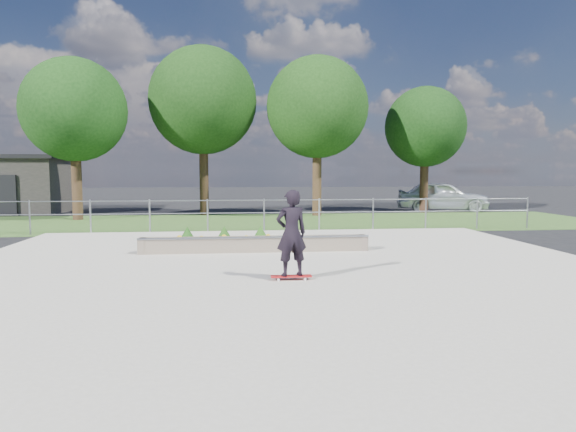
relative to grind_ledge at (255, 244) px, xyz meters
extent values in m
plane|color=black|center=(0.54, -2.65, -0.26)|extent=(120.00, 120.00, 0.00)
cube|color=#325321|center=(0.54, 8.35, -0.25)|extent=(30.00, 8.00, 0.02)
cube|color=#ADA89A|center=(0.54, -2.65, -0.23)|extent=(15.00, 15.00, 0.06)
cylinder|color=gray|center=(-7.46, 4.85, 0.34)|extent=(0.06, 0.06, 1.20)
cylinder|color=#94979C|center=(-5.46, 4.85, 0.34)|extent=(0.06, 0.06, 1.20)
cylinder|color=#94989D|center=(-3.46, 4.85, 0.34)|extent=(0.06, 0.06, 1.20)
cylinder|color=gray|center=(-1.46, 4.85, 0.34)|extent=(0.06, 0.06, 1.20)
cylinder|color=gray|center=(0.54, 4.85, 0.34)|extent=(0.06, 0.06, 1.20)
cylinder|color=#9B9EA3|center=(2.54, 4.85, 0.34)|extent=(0.06, 0.06, 1.20)
cylinder|color=gray|center=(4.54, 4.85, 0.34)|extent=(0.06, 0.06, 1.20)
cylinder|color=gray|center=(6.54, 4.85, 0.34)|extent=(0.06, 0.06, 1.20)
cylinder|color=gray|center=(8.54, 4.85, 0.34)|extent=(0.06, 0.06, 1.20)
cylinder|color=gray|center=(10.54, 4.85, 0.34)|extent=(0.06, 0.06, 1.20)
cylinder|color=gray|center=(0.54, 4.85, 0.89)|extent=(20.00, 0.04, 0.04)
cylinder|color=#92959A|center=(0.54, 4.85, 0.44)|extent=(20.00, 0.04, 0.04)
cube|color=black|center=(-11.46, 12.80, 0.74)|extent=(0.90, 0.10, 2.00)
cylinder|color=#352115|center=(-7.46, 10.35, 1.20)|extent=(0.44, 0.44, 2.93)
sphere|color=black|center=(-7.46, 10.35, 4.61)|extent=(4.55, 4.55, 4.55)
cylinder|color=black|center=(-1.96, 12.35, 1.42)|extent=(0.44, 0.44, 3.38)
sphere|color=black|center=(-1.96, 12.35, 5.36)|extent=(5.25, 5.25, 5.25)
cylinder|color=#362315|center=(3.54, 11.35, 1.31)|extent=(0.44, 0.44, 3.15)
sphere|color=black|center=(3.54, 11.35, 4.99)|extent=(4.90, 4.90, 4.90)
cylinder|color=#321D14|center=(9.54, 12.85, 1.09)|extent=(0.44, 0.44, 2.70)
sphere|color=black|center=(9.54, 12.85, 4.24)|extent=(4.20, 4.20, 4.20)
cube|color=#6B5D4F|center=(0.00, 0.00, 0.00)|extent=(6.00, 0.40, 0.40)
cylinder|color=gray|center=(0.00, -0.20, 0.20)|extent=(6.00, 0.06, 0.06)
cube|color=#695B4E|center=(-2.90, 0.00, 0.00)|extent=(0.15, 0.42, 0.40)
cube|color=#6A594E|center=(2.90, 0.00, 0.00)|extent=(0.15, 0.42, 0.40)
cube|color=black|center=(-0.82, 0.46, -0.08)|extent=(3.00, 1.20, 0.25)
sphere|color=yellow|center=(-2.02, 0.56, 0.13)|extent=(0.14, 0.14, 0.14)
sphere|color=gold|center=(-1.42, 0.36, 0.13)|extent=(0.14, 0.14, 0.14)
sphere|color=yellow|center=(-0.82, 0.56, 0.13)|extent=(0.14, 0.14, 0.14)
sphere|color=gold|center=(-0.22, 0.36, 0.13)|extent=(0.14, 0.14, 0.14)
sphere|color=yellow|center=(0.38, 0.56, 0.13)|extent=(0.14, 0.14, 0.14)
cone|color=#184313|center=(-1.82, 0.71, 0.23)|extent=(0.44, 0.44, 0.36)
cone|color=#1E4914|center=(-0.82, 0.71, 0.23)|extent=(0.44, 0.44, 0.36)
cone|color=#204F16|center=(0.18, 0.71, 0.23)|extent=(0.44, 0.44, 0.36)
cylinder|color=silver|center=(0.28, -3.68, -0.18)|extent=(0.05, 0.03, 0.05)
cylinder|color=silver|center=(0.28, -3.50, -0.18)|extent=(0.05, 0.03, 0.05)
cylinder|color=silver|center=(0.80, -3.68, -0.18)|extent=(0.05, 0.03, 0.05)
cylinder|color=silver|center=(0.80, -3.50, -0.18)|extent=(0.05, 0.03, 0.05)
cylinder|color=gray|center=(0.28, -3.59, -0.15)|extent=(0.02, 0.18, 0.02)
cylinder|color=#A1A1A7|center=(0.80, -3.59, -0.15)|extent=(0.02, 0.18, 0.02)
cube|color=#A11315|center=(0.54, -3.59, -0.13)|extent=(0.80, 0.21, 0.02)
imported|color=black|center=(0.54, -3.59, 0.72)|extent=(0.68, 0.51, 1.68)
imported|color=silver|center=(10.83, 13.44, 0.56)|extent=(5.16, 3.07, 1.65)
camera|label=1|loc=(-0.61, -13.41, 1.91)|focal=32.00mm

